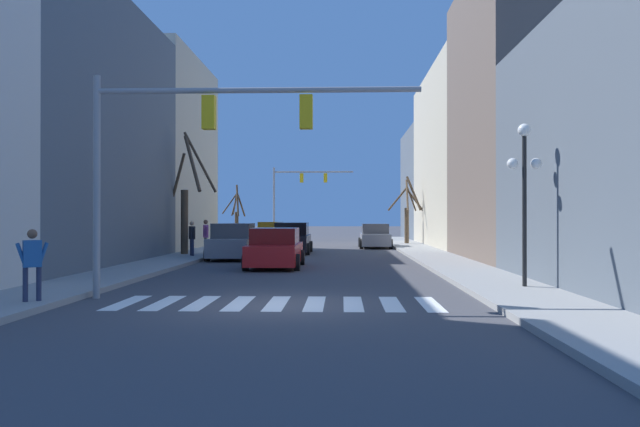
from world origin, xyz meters
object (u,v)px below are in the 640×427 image
at_px(traffic_signal_far, 297,187).
at_px(pedestrian_crossing_street, 192,235).
at_px(car_parked_right_mid, 271,234).
at_px(street_tree_right_far, 408,211).
at_px(car_parked_right_far, 233,243).
at_px(street_tree_left_near, 187,204).
at_px(pedestrian_on_left_sidewalk, 206,233).
at_px(car_parked_left_near, 292,239).
at_px(street_tree_left_mid, 237,216).
at_px(street_lamp_right_corner, 524,171).
at_px(car_at_intersection, 275,249).
at_px(traffic_signal_near, 198,133).
at_px(pedestrian_near_right_corner, 32,259).
at_px(car_parked_left_far, 375,237).

height_order(traffic_signal_far, pedestrian_crossing_street, traffic_signal_far).
distance_m(car_parked_right_mid, street_tree_right_far, 10.21).
xyz_separation_m(car_parked_right_far, street_tree_left_near, (-2.74, 1.91, 1.92)).
bearing_deg(pedestrian_on_left_sidewalk, traffic_signal_far, -27.27).
distance_m(car_parked_left_near, pedestrian_on_left_sidewalk, 5.10).
height_order(pedestrian_crossing_street, street_tree_left_mid, street_tree_left_mid).
relative_size(car_parked_left_near, car_parked_right_mid, 1.05).
bearing_deg(car_parked_right_mid, car_parked_right_far, -179.78).
xyz_separation_m(street_lamp_right_corner, car_at_intersection, (-7.69, 7.87, -2.54)).
bearing_deg(car_parked_right_mid, street_lamp_right_corner, -160.37).
xyz_separation_m(traffic_signal_near, car_at_intersection, (0.91, 9.64, -3.40)).
bearing_deg(street_lamp_right_corner, traffic_signal_near, -168.38).
bearing_deg(traffic_signal_far, street_tree_left_near, -98.87).
relative_size(car_parked_right_far, pedestrian_on_left_sidewalk, 2.38).
xyz_separation_m(street_tree_left_near, street_tree_left_mid, (0.27, 13.50, -0.65)).
bearing_deg(pedestrian_on_left_sidewalk, street_tree_left_mid, -17.59).
relative_size(street_lamp_right_corner, car_parked_left_near, 0.93).
relative_size(pedestrian_near_right_corner, street_tree_left_near, 0.26).
distance_m(traffic_signal_far, car_at_intersection, 31.54).
bearing_deg(pedestrian_on_left_sidewalk, car_parked_left_far, -65.70).
bearing_deg(traffic_signal_near, street_tree_left_mid, 97.81).
bearing_deg(traffic_signal_far, car_parked_right_far, -92.41).
xyz_separation_m(car_parked_right_mid, car_parked_left_far, (7.44, -4.85, -0.03)).
distance_m(pedestrian_on_left_sidewalk, street_tree_left_mid, 13.12).
bearing_deg(traffic_signal_near, traffic_signal_far, 90.66).
height_order(traffic_signal_far, pedestrian_on_left_sidewalk, traffic_signal_far).
distance_m(street_lamp_right_corner, pedestrian_on_left_sidewalk, 19.21).
bearing_deg(street_tree_left_mid, car_parked_left_near, -64.64).
height_order(car_parked_left_near, street_tree_left_near, street_tree_left_near).
relative_size(traffic_signal_near, street_tree_left_mid, 1.94).
distance_m(car_parked_left_far, car_at_intersection, 16.77).
distance_m(pedestrian_near_right_corner, street_tree_left_mid, 31.36).
bearing_deg(car_parked_right_mid, street_tree_left_mid, 110.11).
bearing_deg(pedestrian_crossing_street, car_parked_left_far, -70.24).
relative_size(car_at_intersection, pedestrian_near_right_corner, 2.88).
relative_size(street_tree_right_far, street_tree_left_mid, 1.14).
relative_size(pedestrian_near_right_corner, street_tree_right_far, 0.34).
relative_size(car_parked_left_far, car_parked_right_far, 1.06).
bearing_deg(street_tree_left_near, street_tree_right_far, 46.11).
relative_size(car_parked_right_mid, street_tree_right_far, 0.95).
height_order(traffic_signal_far, car_parked_right_far, traffic_signal_far).
bearing_deg(traffic_signal_far, street_tree_right_far, -52.66).
xyz_separation_m(pedestrian_near_right_corner, street_tree_left_mid, (-0.71, 31.34, 0.97)).
relative_size(car_parked_right_mid, pedestrian_near_right_corner, 2.82).
height_order(traffic_signal_near, street_tree_left_near, street_tree_left_near).
height_order(car_parked_left_far, car_at_intersection, car_at_intersection).
bearing_deg(street_tree_left_mid, traffic_signal_near, -82.19).
relative_size(pedestrian_near_right_corner, pedestrian_on_left_sidewalk, 0.93).
relative_size(car_parked_left_far, street_tree_left_mid, 1.04).
height_order(traffic_signal_near, traffic_signal_far, traffic_signal_far).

